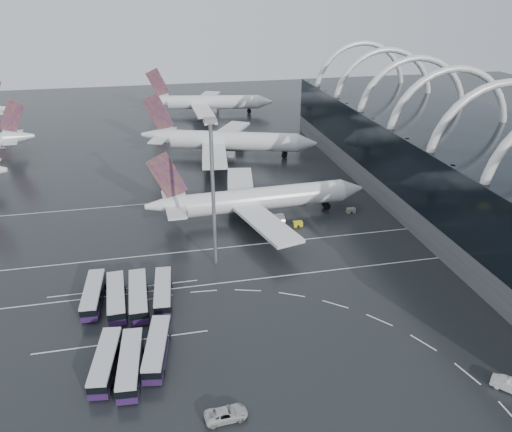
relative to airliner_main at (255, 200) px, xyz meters
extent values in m
plane|color=black|center=(-7.25, -26.03, -4.68)|extent=(420.00, 420.00, 0.00)
cube|color=slate|center=(54.75, -6.03, -1.68)|extent=(42.00, 160.00, 6.00)
cube|color=black|center=(54.75, -6.03, 8.32)|extent=(42.00, 160.00, 14.00)
torus|color=silver|center=(50.75, -17.03, 13.32)|extent=(33.80, 1.80, 33.80)
torus|color=silver|center=(50.75, 1.97, 13.32)|extent=(33.80, 1.80, 33.80)
torus|color=silver|center=(50.75, 20.97, 13.32)|extent=(33.80, 1.80, 33.80)
torus|color=silver|center=(50.75, 39.97, 13.32)|extent=(33.80, 1.80, 33.80)
torus|color=silver|center=(50.75, 58.97, 13.32)|extent=(33.80, 1.80, 33.80)
cube|color=white|center=(-7.25, -28.03, -4.67)|extent=(120.00, 0.25, 0.01)
cube|color=white|center=(-7.25, -14.03, -4.67)|extent=(120.00, 0.25, 0.01)
cube|color=white|center=(-7.25, 13.97, -4.67)|extent=(120.00, 0.25, 0.01)
cube|color=white|center=(-31.25, -42.03, -4.67)|extent=(28.00, 0.25, 0.01)
cube|color=white|center=(-31.25, -26.03, -4.67)|extent=(28.00, 0.25, 0.01)
cylinder|color=white|center=(2.81, 0.14, 0.17)|extent=(39.94, 7.43, 5.52)
cone|color=white|center=(25.50, 1.24, 0.17)|extent=(5.97, 5.79, 5.52)
cone|color=white|center=(-21.78, -1.06, 1.12)|extent=(9.77, 5.97, 5.52)
cube|color=#3B1763|center=(-20.83, -1.01, 8.16)|extent=(9.18, 1.01, 11.69)
cube|color=white|center=(-19.88, -0.96, 1.12)|extent=(5.10, 17.31, 0.48)
cube|color=white|center=(-0.41, -11.92, -0.40)|extent=(12.50, 24.69, 0.76)
cube|color=white|center=(-1.57, 11.83, -0.40)|extent=(10.38, 24.54, 0.76)
cylinder|color=slate|center=(2.27, -8.46, -2.11)|extent=(5.38, 3.48, 3.23)
cylinder|color=slate|center=(1.45, 8.64, -2.11)|extent=(5.38, 3.48, 3.23)
cube|color=black|center=(-0.99, -0.05, -3.63)|extent=(11.70, 6.63, 2.09)
cylinder|color=white|center=(3.13, 48.28, 0.64)|extent=(41.75, 19.30, 6.05)
cone|color=white|center=(25.99, 40.48, 0.64)|extent=(7.88, 7.75, 6.05)
cone|color=white|center=(-21.71, 56.75, 1.68)|extent=(11.82, 9.09, 6.05)
cube|color=#3B1763|center=(-20.72, 56.42, 9.40)|extent=(9.71, 3.84, 12.82)
cube|color=white|center=(-19.73, 56.08, 1.68)|extent=(10.50, 19.28, 0.52)
cube|color=white|center=(-5.03, 37.29, 0.01)|extent=(10.35, 26.76, 0.83)
cube|color=white|center=(3.39, 61.97, 0.01)|extent=(19.63, 26.13, 0.83)
cylinder|color=slate|center=(-0.89, 39.73, -1.86)|extent=(6.57, 5.21, 3.55)
cylinder|color=slate|center=(5.17, 57.50, -1.86)|extent=(6.57, 5.21, 3.55)
cube|color=black|center=(-0.82, 49.63, -3.53)|extent=(14.00, 10.36, 2.29)
cylinder|color=white|center=(4.43, 108.53, 0.49)|extent=(39.81, 12.96, 5.88)
cone|color=white|center=(26.79, 104.38, 0.49)|extent=(7.05, 6.89, 5.88)
cone|color=white|center=(-19.92, 113.05, 1.50)|extent=(11.04, 7.63, 5.88)
cube|color=#3B1763|center=(-18.93, 112.86, 9.00)|extent=(9.71, 2.38, 12.46)
cube|color=white|center=(-17.93, 112.68, 1.50)|extent=(7.81, 18.77, 0.51)
cube|color=white|center=(-1.87, 96.82, -0.12)|extent=(7.75, 25.51, 0.81)
cube|color=white|center=(2.75, 121.72, -0.12)|extent=(16.25, 26.12, 0.81)
cylinder|color=slate|center=(1.77, 99.75, -1.94)|extent=(6.11, 4.40, 3.45)
cylinder|color=slate|center=(5.09, 117.68, -1.94)|extent=(6.11, 4.40, 3.45)
cube|color=black|center=(0.44, 109.27, -3.57)|extent=(13.14, 8.59, 2.23)
cone|color=white|center=(-67.05, 66.56, 1.10)|extent=(9.83, 6.12, 5.50)
cube|color=#3B1763|center=(-68.00, 66.50, 8.12)|extent=(9.15, 1.18, 11.66)
cube|color=white|center=(-68.94, 66.44, 1.10)|extent=(5.40, 17.32, 0.47)
cube|color=#21133D|center=(-36.44, -29.56, -3.78)|extent=(3.54, 13.12, 1.10)
cube|color=black|center=(-36.44, -29.56, -2.58)|extent=(3.59, 12.86, 1.30)
cube|color=silver|center=(-36.44, -29.56, -1.71)|extent=(3.54, 13.12, 0.45)
cylinder|color=black|center=(-35.25, -33.78, -4.18)|extent=(0.40, 1.02, 1.00)
cylinder|color=black|center=(-38.03, -33.64, -4.18)|extent=(0.40, 1.02, 1.00)
cylinder|color=black|center=(-34.84, -25.47, -4.18)|extent=(0.40, 1.02, 1.00)
cylinder|color=black|center=(-37.62, -25.34, -4.18)|extent=(0.40, 1.02, 1.00)
cube|color=#21133D|center=(-32.30, -31.47, -3.75)|extent=(3.70, 13.56, 1.14)
cube|color=black|center=(-32.30, -31.47, -2.51)|extent=(3.75, 13.29, 1.34)
cube|color=silver|center=(-32.30, -31.47, -1.61)|extent=(3.70, 13.56, 0.46)
cylinder|color=black|center=(-30.63, -35.68, -4.16)|extent=(0.42, 1.05, 1.03)
cylinder|color=black|center=(-33.50, -35.83, -4.16)|extent=(0.42, 1.05, 1.03)
cylinder|color=black|center=(-31.09, -27.11, -4.16)|extent=(0.42, 1.05, 1.03)
cylinder|color=black|center=(-33.96, -27.26, -4.16)|extent=(0.42, 1.05, 1.03)
cube|color=#21133D|center=(-28.42, -31.88, -3.73)|extent=(3.30, 13.82, 1.16)
cube|color=black|center=(-28.42, -31.88, -2.46)|extent=(3.36, 13.54, 1.38)
cube|color=silver|center=(-28.42, -31.88, -1.53)|extent=(3.30, 13.82, 0.48)
cylinder|color=black|center=(-26.88, -36.26, -4.15)|extent=(0.39, 1.07, 1.06)
cylinder|color=black|center=(-29.82, -36.31, -4.15)|extent=(0.39, 1.07, 1.06)
cylinder|color=black|center=(-27.02, -27.45, -4.15)|extent=(0.39, 1.07, 1.06)
cylinder|color=black|center=(-29.97, -27.50, -4.15)|extent=(0.39, 1.07, 1.06)
cube|color=#21133D|center=(-24.01, -31.31, -3.79)|extent=(3.71, 13.05, 1.09)
cube|color=black|center=(-24.01, -31.31, -2.60)|extent=(3.75, 12.79, 1.29)
cube|color=silver|center=(-24.01, -31.31, -1.73)|extent=(3.71, 13.05, 0.45)
cylinder|color=black|center=(-22.90, -35.51, -4.18)|extent=(0.41, 1.01, 0.99)
cylinder|color=black|center=(-25.65, -35.33, -4.18)|extent=(0.41, 1.01, 0.99)
cylinder|color=black|center=(-22.36, -27.28, -4.18)|extent=(0.41, 1.01, 0.99)
cylinder|color=black|center=(-25.11, -27.10, -4.18)|extent=(0.41, 1.01, 0.99)
cube|color=#21133D|center=(-33.25, -48.22, -3.80)|extent=(4.50, 13.00, 1.08)
cube|color=black|center=(-33.25, -48.22, -2.62)|extent=(4.53, 12.75, 1.27)
cube|color=silver|center=(-33.25, -48.22, -1.77)|extent=(4.50, 13.00, 0.44)
cylinder|color=black|center=(-32.44, -52.44, -4.19)|extent=(0.47, 1.02, 0.98)
cylinder|color=black|center=(-35.15, -52.08, -4.19)|extent=(0.47, 1.02, 0.98)
cylinder|color=black|center=(-31.36, -44.36, -4.19)|extent=(0.47, 1.02, 0.98)
cylinder|color=black|center=(-34.07, -44.00, -4.19)|extent=(0.47, 1.02, 0.98)
cube|color=#21133D|center=(-29.64, -49.63, -3.77)|extent=(3.84, 13.38, 1.12)
cube|color=black|center=(-29.64, -49.63, -2.55)|extent=(3.88, 13.12, 1.32)
cube|color=silver|center=(-29.64, -49.63, -1.66)|extent=(3.84, 13.38, 0.46)
cylinder|color=black|center=(-28.52, -53.94, -4.17)|extent=(0.42, 1.04, 1.02)
cylinder|color=black|center=(-31.34, -53.75, -4.17)|extent=(0.42, 1.04, 1.02)
cylinder|color=black|center=(-27.95, -45.50, -4.17)|extent=(0.42, 1.04, 1.02)
cylinder|color=black|center=(-30.77, -45.31, -4.17)|extent=(0.42, 1.04, 1.02)
cube|color=#21133D|center=(-25.64, -46.88, -3.78)|extent=(4.94, 13.31, 1.10)
cube|color=black|center=(-25.64, -46.88, -2.58)|extent=(4.96, 13.06, 1.30)
cube|color=silver|center=(-25.64, -46.88, -1.70)|extent=(4.94, 13.31, 0.45)
cylinder|color=black|center=(-24.93, -51.22, -4.18)|extent=(0.51, 1.04, 1.00)
cylinder|color=black|center=(-27.68, -50.77, -4.18)|extent=(0.51, 1.04, 1.00)
cylinder|color=black|center=(-23.60, -42.99, -4.18)|extent=(0.51, 1.04, 1.00)
cylinder|color=black|center=(-26.35, -42.55, -4.18)|extent=(0.51, 1.04, 1.00)
imported|color=silver|center=(-17.11, -61.07, -3.87)|extent=(6.02, 3.10, 1.63)
imported|color=silver|center=(23.49, -64.58, -3.82)|extent=(4.92, 5.08, 1.73)
cylinder|color=gray|center=(-12.74, -20.04, 10.20)|extent=(0.74, 0.74, 29.76)
cube|color=gray|center=(-12.74, -20.04, 25.40)|extent=(2.34, 2.34, 0.85)
cube|color=silver|center=(-12.74, -20.04, 25.08)|extent=(2.13, 2.13, 0.43)
cube|color=yellow|center=(8.88, -7.13, -4.08)|extent=(2.21, 1.31, 1.21)
cube|color=slate|center=(14.25, 7.49, -4.02)|extent=(2.40, 1.42, 1.31)
cube|color=yellow|center=(2.21, -7.77, -4.10)|extent=(2.12, 1.26, 1.16)
cube|color=slate|center=(24.24, -2.56, -4.08)|extent=(2.22, 1.31, 1.21)
cube|color=yellow|center=(8.16, 9.83, -4.02)|extent=(2.41, 1.43, 1.32)
camera|label=1|loc=(-23.51, -109.78, 48.51)|focal=35.00mm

